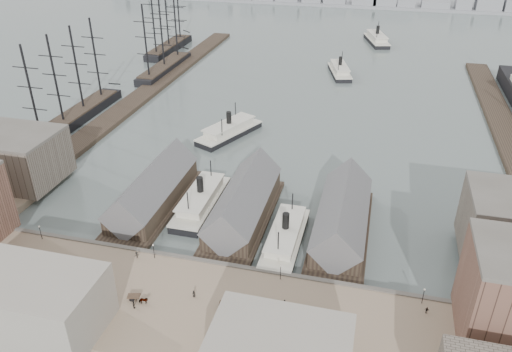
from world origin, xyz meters
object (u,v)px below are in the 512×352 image
(tram, at_px, (474,331))
(horse_cart_right, at_px, (235,307))
(horse_cart_left, at_px, (76,273))
(horse_cart_center, at_px, (141,300))
(ferry_docked_west, at_px, (201,200))

(tram, height_order, horse_cart_right, tram)
(horse_cart_left, height_order, horse_cart_center, horse_cart_center)
(tram, xyz_separation_m, horse_cart_right, (-46.16, -4.31, -0.93))
(ferry_docked_west, xyz_separation_m, horse_cart_right, (20.93, -37.83, 0.49))
(horse_cart_right, bearing_deg, tram, -93.11)
(tram, relative_size, horse_cart_center, 1.97)
(tram, distance_m, horse_cart_right, 46.37)
(horse_cart_left, height_order, horse_cart_right, horse_cart_right)
(horse_cart_left, bearing_deg, tram, -53.80)
(horse_cart_left, xyz_separation_m, horse_cart_right, (37.16, -1.38, 0.07))
(horse_cart_left, xyz_separation_m, horse_cart_center, (17.74, -4.16, 0.05))
(ferry_docked_west, xyz_separation_m, horse_cart_center, (1.52, -40.62, 0.48))
(horse_cart_left, bearing_deg, horse_cart_right, -57.93)
(ferry_docked_west, distance_m, horse_cart_right, 43.24)
(horse_cart_center, xyz_separation_m, horse_cart_right, (19.41, 2.79, 0.01))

